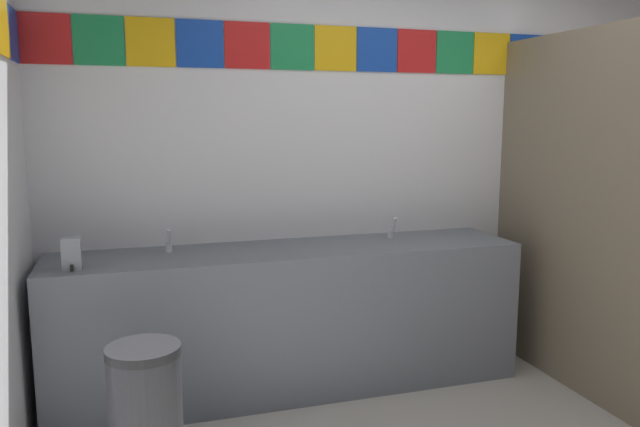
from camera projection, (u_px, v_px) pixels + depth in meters
The scene contains 7 objects.
wall_back at pixel (411, 156), 3.96m from camera, with size 4.53×0.09×2.61m.
vanity_counter at pixel (291, 317), 3.54m from camera, with size 2.65×0.57×0.82m.
faucet_left at pixel (169, 243), 3.36m from camera, with size 0.04×0.10×0.14m.
faucet_right at pixel (392, 230), 3.74m from camera, with size 0.04×0.10×0.14m.
soap_dispenser at pixel (72, 254), 2.97m from camera, with size 0.09×0.09×0.16m.
toilet at pixel (600, 307), 4.10m from camera, with size 0.39×0.49×0.74m.
trash_bin at pixel (146, 413), 2.63m from camera, with size 0.32×0.32×0.61m.
Camera 1 is at (-1.74, -1.95, 1.56)m, focal length 34.52 mm.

